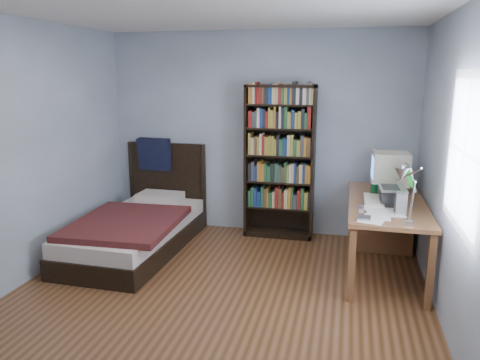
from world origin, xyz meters
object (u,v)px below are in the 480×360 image
(laptop, at_px, (394,193))
(keyboard, at_px, (373,201))
(desk_lamp, at_px, (403,180))
(bed, at_px, (138,227))
(crt_monitor, at_px, (390,169))
(soda_can, at_px, (374,190))
(desk, at_px, (382,217))
(speaker, at_px, (401,203))
(bookshelf, at_px, (280,162))

(laptop, relative_size, keyboard, 0.86)
(desk_lamp, bearing_deg, bed, 158.44)
(crt_monitor, height_order, soda_can, crt_monitor)
(desk, height_order, crt_monitor, crt_monitor)
(speaker, height_order, bed, bed)
(keyboard, distance_m, soda_can, 0.25)
(keyboard, bearing_deg, bed, 179.10)
(desk, relative_size, crt_monitor, 3.85)
(crt_monitor, height_order, bed, same)
(desk_lamp, bearing_deg, crt_monitor, 89.01)
(speaker, xyz_separation_m, soda_can, (-0.21, 0.59, -0.03))
(bookshelf, xyz_separation_m, bed, (-1.52, -0.80, -0.68))
(keyboard, bearing_deg, bookshelf, 141.77)
(crt_monitor, bearing_deg, laptop, -88.70)
(bookshelf, bearing_deg, keyboard, -38.43)
(bed, bearing_deg, soda_can, 4.35)
(keyboard, relative_size, speaker, 2.43)
(speaker, distance_m, bookshelf, 1.77)
(keyboard, height_order, bed, bed)
(desk_lamp, xyz_separation_m, bookshelf, (-1.23, 1.89, -0.27))
(bookshelf, bearing_deg, crt_monitor, -15.49)
(bookshelf, height_order, bed, bookshelf)
(laptop, distance_m, keyboard, 0.21)
(speaker, distance_m, bed, 2.90)
(keyboard, bearing_deg, laptop, -8.71)
(desk_lamp, distance_m, soda_can, 1.35)
(speaker, xyz_separation_m, bookshelf, (-1.30, 1.20, 0.11))
(desk, bearing_deg, keyboard, -104.53)
(soda_can, bearing_deg, desk, 66.44)
(desk, distance_m, crt_monitor, 0.56)
(desk, distance_m, keyboard, 0.63)
(laptop, bearing_deg, keyboard, 171.10)
(keyboard, bearing_deg, desk, 75.67)
(keyboard, distance_m, bookshelf, 1.39)
(soda_can, bearing_deg, crt_monitor, 58.02)
(laptop, height_order, speaker, laptop)
(soda_can, bearing_deg, laptop, -58.00)
(laptop, distance_m, speaker, 0.32)
(speaker, distance_m, soda_can, 0.63)
(desk, bearing_deg, bookshelf, 164.69)
(laptop, distance_m, desk_lamp, 1.07)
(desk, relative_size, laptop, 4.17)
(crt_monitor, distance_m, laptop, 0.55)
(crt_monitor, height_order, keyboard, crt_monitor)
(desk, distance_m, speaker, 0.96)
(crt_monitor, relative_size, bed, 0.21)
(soda_can, relative_size, bookshelf, 0.07)
(desk, relative_size, bookshelf, 0.90)
(bookshelf, bearing_deg, soda_can, -29.02)
(desk, xyz_separation_m, crt_monitor, (0.04, -0.02, 0.56))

